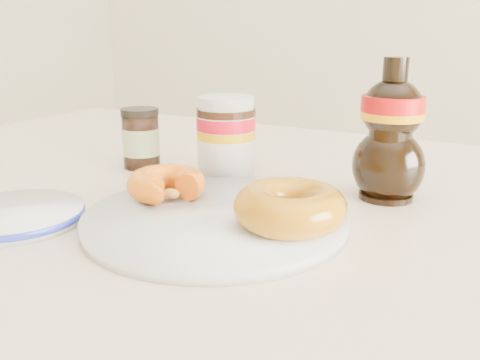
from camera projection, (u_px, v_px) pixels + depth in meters
The scene contains 8 objects.
dining_table at pixel (273, 275), 0.62m from camera, with size 1.40×0.90×0.75m.
plate at pixel (215, 219), 0.53m from camera, with size 0.26×0.26×0.01m.
donut_bitten at pixel (166, 184), 0.58m from camera, with size 0.09×0.09×0.03m, color orange.
donut_whole at pixel (290, 207), 0.49m from camera, with size 0.11×0.11×0.04m, color #945C09.
nutella_jar at pixel (226, 135), 0.69m from camera, with size 0.08×0.08×0.11m.
syrup_bottle at pixel (391, 130), 0.60m from camera, with size 0.08×0.07×0.16m, color black, non-canonical shape.
dark_jar at pixel (141, 139), 0.75m from camera, with size 0.05×0.05×0.08m.
blue_rim_saucer at pixel (14, 215), 0.54m from camera, with size 0.14×0.14×0.01m.
Camera 1 is at (0.24, -0.41, 0.94)m, focal length 40.00 mm.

